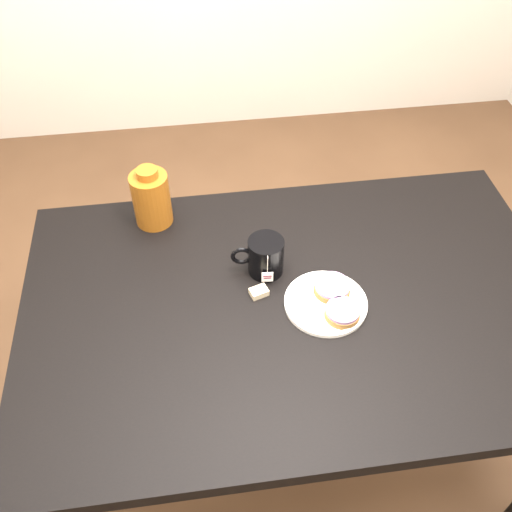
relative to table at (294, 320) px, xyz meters
name	(u,v)px	position (x,y,z in m)	size (l,w,h in m)	color
ground_plane	(285,436)	(0.00, 0.00, -0.67)	(4.00, 4.00, 0.00)	brown
table	(294,320)	(0.00, 0.00, 0.00)	(1.40, 0.90, 0.75)	black
plate	(326,302)	(0.07, -0.02, 0.09)	(0.21, 0.21, 0.02)	white
bagel_back	(332,288)	(0.09, 0.01, 0.11)	(0.13, 0.13, 0.03)	brown
bagel_front	(342,312)	(0.10, -0.07, 0.11)	(0.11, 0.11, 0.03)	brown
mug	(265,256)	(-0.06, 0.12, 0.14)	(0.14, 0.10, 0.11)	black
teabag_pouch	(259,292)	(-0.09, 0.03, 0.09)	(0.04, 0.03, 0.02)	#C6B793
bagel_package	(151,198)	(-0.35, 0.36, 0.17)	(0.14, 0.14, 0.18)	#5D2E0C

